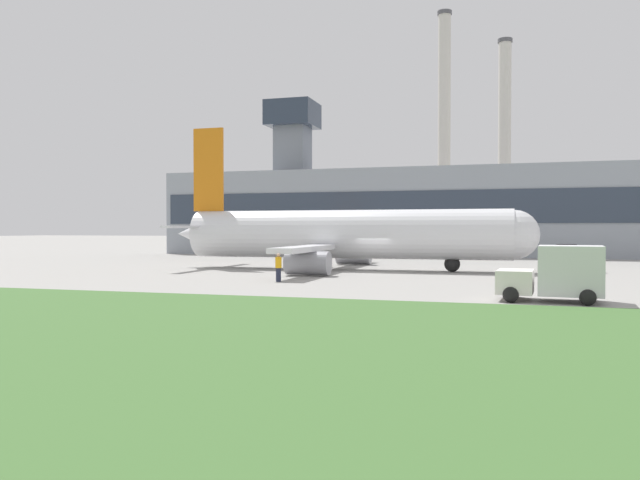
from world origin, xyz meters
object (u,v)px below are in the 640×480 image
object	(u,v)px
baggage_truck	(557,274)
ground_crew_person	(278,267)
airplane	(341,235)
pushback_tug	(566,259)

from	to	relation	value
baggage_truck	ground_crew_person	xyz separation A→B (m)	(-15.39, 6.17, -0.33)
ground_crew_person	baggage_truck	bearing A→B (deg)	-21.83
baggage_truck	ground_crew_person	size ratio (longest dim) A/B	2.67
baggage_truck	ground_crew_person	world-z (taller)	baggage_truck
airplane	ground_crew_person	bearing A→B (deg)	-94.24
airplane	baggage_truck	size ratio (longest dim) A/B	6.31
airplane	pushback_tug	xyz separation A→B (m)	(16.71, 2.74, -1.79)
airplane	baggage_truck	bearing A→B (deg)	-50.89
airplane	pushback_tug	size ratio (longest dim) A/B	7.38
pushback_tug	baggage_truck	size ratio (longest dim) A/B	0.85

